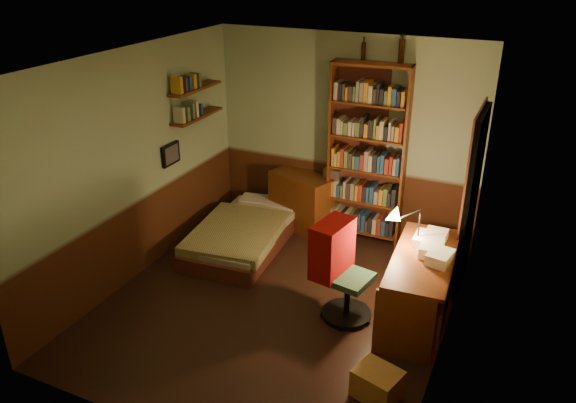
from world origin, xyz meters
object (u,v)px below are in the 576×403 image
at_px(desk, 420,288).
at_px(desk_lamp, 420,219).
at_px(bed, 244,226).
at_px(dresser, 301,201).
at_px(cardboard_box_b, 377,384).
at_px(bookshelf, 367,155).
at_px(mini_stereo, 333,172).
at_px(office_chair, 348,281).

height_order(desk, desk_lamp, desk_lamp).
xyz_separation_m(bed, dresser, (0.46, 0.79, 0.11)).
distance_m(bed, cardboard_box_b, 3.00).
height_order(bed, desk_lamp, desk_lamp).
distance_m(bookshelf, desk_lamp, 1.62).
bearing_deg(dresser, bookshelf, 24.70).
xyz_separation_m(dresser, mini_stereo, (0.40, 0.12, 0.44)).
height_order(dresser, bookshelf, bookshelf).
bearing_deg(cardboard_box_b, mini_stereo, 117.77).
relative_size(dresser, mini_stereo, 3.82).
bearing_deg(mini_stereo, office_chair, -62.97).
bearing_deg(bookshelf, desk_lamp, -58.16).
height_order(desk_lamp, office_chair, desk_lamp).
bearing_deg(cardboard_box_b, dresser, 125.05).
bearing_deg(bookshelf, dresser, -179.31).
bearing_deg(desk_lamp, dresser, 124.26).
distance_m(bed, desk_lamp, 2.44).
xyz_separation_m(bed, bookshelf, (1.31, 0.88, 0.88)).
bearing_deg(desk_lamp, cardboard_box_b, -110.12).
height_order(bed, office_chair, office_chair).
relative_size(desk, desk_lamp, 2.51).
bearing_deg(desk, cardboard_box_b, -96.46).
bearing_deg(mini_stereo, desk_lamp, -41.21).
xyz_separation_m(bed, desk_lamp, (2.28, -0.41, 0.76)).
distance_m(desk, office_chair, 0.73).
bearing_deg(dresser, desk, -17.46).
distance_m(desk, cardboard_box_b, 1.27).
xyz_separation_m(dresser, cardboard_box_b, (1.88, -2.67, -0.24)).
bearing_deg(mini_stereo, cardboard_box_b, -60.30).
relative_size(bookshelf, office_chair, 2.64).
relative_size(bed, office_chair, 2.08).
height_order(bed, dresser, dresser).
bearing_deg(dresser, office_chair, -34.54).
bearing_deg(desk, desk_lamp, 113.54).
bearing_deg(cardboard_box_b, desk, 87.12).
distance_m(bookshelf, cardboard_box_b, 3.11).
xyz_separation_m(bed, cardboard_box_b, (2.33, -1.88, -0.13)).
relative_size(bed, cardboard_box_b, 4.77).
relative_size(bed, mini_stereo, 8.10).
relative_size(dresser, bookshelf, 0.37).
xyz_separation_m(dresser, office_chair, (1.26, -1.71, 0.05)).
xyz_separation_m(office_chair, cardboard_box_b, (0.62, -0.97, -0.30)).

